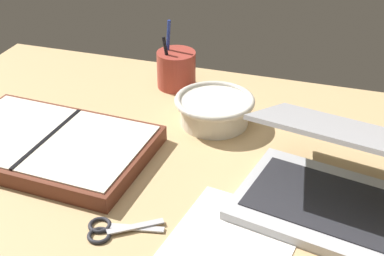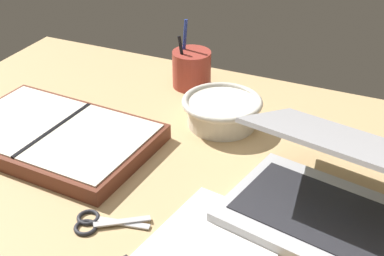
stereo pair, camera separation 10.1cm
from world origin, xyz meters
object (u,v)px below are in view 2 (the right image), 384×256
at_px(bowl, 222,110).
at_px(pen_cup, 191,69).
at_px(scissors, 95,222).
at_px(planner, 55,136).
at_px(laptop, 331,191).

distance_m(bowl, pen_cup, 0.20).
height_order(pen_cup, scissors, pen_cup).
bearing_deg(planner, scissors, -36.52).
bearing_deg(bowl, scissors, -100.26).
height_order(laptop, scissors, laptop).
bearing_deg(scissors, pen_cup, 73.78).
height_order(laptop, pen_cup, same).
bearing_deg(pen_cup, bowl, -46.35).
relative_size(pen_cup, scissors, 1.29).
bearing_deg(scissors, planner, 116.80).
xyz_separation_m(pen_cup, scissors, (0.07, -0.53, -0.04)).
height_order(pen_cup, planner, pen_cup).
distance_m(laptop, bowl, 0.34).
distance_m(bowl, planner, 0.35).
bearing_deg(pen_cup, laptop, -40.22).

